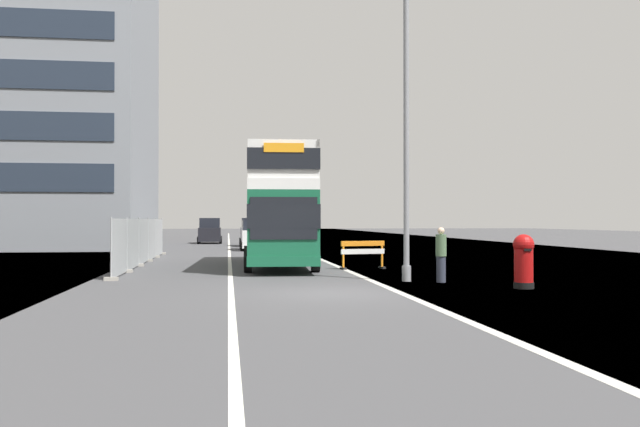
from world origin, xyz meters
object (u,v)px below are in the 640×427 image
Objects in this scene: lamppost_foreground at (406,138)px; roadworks_barrier at (363,251)px; red_pillar_postbox at (524,259)px; car_receding_mid at (252,233)px; car_receding_far at (210,232)px; pedestrian_at_kerb at (441,255)px; car_oncoming_near at (255,236)px; double_decker_bus at (280,206)px.

roadworks_barrier is at bearing 93.07° from lamppost_foreground.
red_pillar_postbox is 33.69m from car_receding_mid.
roadworks_barrier is 0.45× the size of car_receding_far.
car_receding_mid reaches higher than red_pillar_postbox.
pedestrian_at_kerb is (1.29, -6.08, 0.15)m from roadworks_barrier.
pedestrian_at_kerb is (8.15, -37.62, -0.13)m from car_receding_far.
red_pillar_postbox reaches higher than roadworks_barrier.
car_receding_mid is at bearing -63.63° from car_receding_far.
car_oncoming_near is (-3.60, 18.03, 0.21)m from roadworks_barrier.
double_decker_bus is 29.83m from car_receding_far.
car_receding_far reaches higher than car_oncoming_near.
car_receding_far reaches higher than red_pillar_postbox.
pedestrian_at_kerb is at bearing -81.15° from car_receding_mid.
double_decker_bus reaches higher than car_receding_far.
car_receding_mid is 0.94× the size of car_receding_far.
red_pillar_postbox is (6.22, -10.24, -1.68)m from double_decker_bus.
car_oncoming_near is at bearing -90.72° from car_receding_mid.
car_oncoming_near is 24.60m from pedestrian_at_kerb.
red_pillar_postbox is 2.79m from pedestrian_at_kerb.
double_decker_bus reaches higher than pedestrian_at_kerb.
roadworks_barrier is (-3.03, 8.25, -0.13)m from red_pillar_postbox.
lamppost_foreground is 3.88m from pedestrian_at_kerb.
double_decker_bus is at bearing -88.51° from car_oncoming_near.
car_receding_mid is at bearing 90.83° from double_decker_bus.
car_receding_mid is at bearing 98.85° from pedestrian_at_kerb.
car_receding_far is at bearing 116.37° from car_receding_mid.
car_receding_mid is 7.53m from car_receding_far.
car_receding_mid reaches higher than car_oncoming_near.
double_decker_bus is 22.87m from car_receding_mid.
roadworks_barrier is (3.19, -1.98, -1.82)m from double_decker_bus.
lamppost_foreground is at bearing -86.93° from roadworks_barrier.
car_receding_far reaches higher than pedestrian_at_kerb.
car_receding_far is 38.49m from pedestrian_at_kerb.
lamppost_foreground is 5.34m from red_pillar_postbox.
red_pillar_postbox is 27.11m from car_oncoming_near.
double_decker_bus is at bearing -82.91° from car_receding_far.
lamppost_foreground is at bearing 154.03° from pedestrian_at_kerb.
lamppost_foreground is 2.21× the size of car_oncoming_near.
lamppost_foreground reaches higher than red_pillar_postbox.
roadworks_barrier is at bearing -77.72° from car_receding_far.
car_oncoming_near is 6.76m from car_receding_mid.
roadworks_barrier is at bearing 101.97° from pedestrian_at_kerb.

